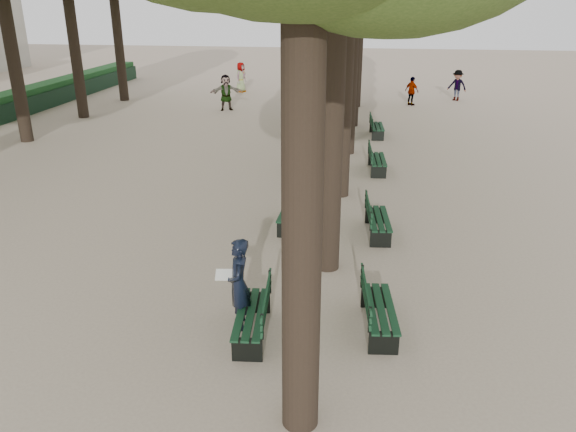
# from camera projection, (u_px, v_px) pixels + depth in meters

# --- Properties ---
(ground) EXTENTS (120.00, 120.00, 0.00)m
(ground) POSITION_uv_depth(u_px,v_px,m) (232.00, 336.00, 10.17)
(ground) COLOR tan
(ground) RESTS_ON ground
(bench_left_0) EXTENTS (0.73, 1.84, 0.92)m
(bench_left_0) POSITION_uv_depth(u_px,v_px,m) (252.00, 322.00, 10.09)
(bench_left_0) COLOR black
(bench_left_0) RESTS_ON ground
(bench_left_1) EXTENTS (0.60, 1.81, 0.92)m
(bench_left_1) POSITION_uv_depth(u_px,v_px,m) (292.00, 217.00, 14.89)
(bench_left_1) COLOR black
(bench_left_1) RESTS_ON ground
(bench_left_2) EXTENTS (0.63, 1.82, 0.92)m
(bench_left_2) POSITION_uv_depth(u_px,v_px,m) (311.00, 164.00, 19.50)
(bench_left_2) COLOR black
(bench_left_2) RESTS_ON ground
(bench_left_3) EXTENTS (0.57, 1.80, 0.92)m
(bench_left_3) POSITION_uv_depth(u_px,v_px,m) (324.00, 132.00, 24.15)
(bench_left_3) COLOR black
(bench_left_3) RESTS_ON ground
(bench_right_0) EXTENTS (0.75, 1.85, 0.92)m
(bench_right_0) POSITION_uv_depth(u_px,v_px,m) (379.00, 316.00, 10.27)
(bench_right_0) COLOR black
(bench_right_0) RESTS_ON ground
(bench_right_1) EXTENTS (0.73, 1.84, 0.92)m
(bench_right_1) POSITION_uv_depth(u_px,v_px,m) (378.00, 225.00, 14.36)
(bench_right_1) COLOR black
(bench_right_1) RESTS_ON ground
(bench_right_2) EXTENTS (0.69, 1.84, 0.92)m
(bench_right_2) POSITION_uv_depth(u_px,v_px,m) (377.00, 164.00, 19.53)
(bench_right_2) COLOR black
(bench_right_2) RESTS_ON ground
(bench_right_3) EXTENTS (0.69, 1.83, 0.92)m
(bench_right_3) POSITION_uv_depth(u_px,v_px,m) (377.00, 130.00, 24.40)
(bench_right_3) COLOR black
(bench_right_3) RESTS_ON ground
(man_with_map) EXTENTS (0.68, 0.76, 1.75)m
(man_with_map) POSITION_uv_depth(u_px,v_px,m) (239.00, 284.00, 10.16)
(man_with_map) COLOR black
(man_with_map) RESTS_ON ground
(pedestrian_e) EXTENTS (1.74, 1.04, 1.87)m
(pedestrian_e) POSITION_uv_depth(u_px,v_px,m) (226.00, 93.00, 29.77)
(pedestrian_e) COLOR #262628
(pedestrian_e) RESTS_ON ground
(pedestrian_d) EXTENTS (0.65, 0.97, 1.84)m
(pedestrian_d) POSITION_uv_depth(u_px,v_px,m) (241.00, 77.00, 35.45)
(pedestrian_d) COLOR #262628
(pedestrian_d) RESTS_ON ground
(pedestrian_b) EXTENTS (1.15, 0.86, 1.75)m
(pedestrian_b) POSITION_uv_depth(u_px,v_px,m) (457.00, 85.00, 32.54)
(pedestrian_b) COLOR #262628
(pedestrian_b) RESTS_ON ground
(pedestrian_c) EXTENTS (0.88, 0.87, 1.57)m
(pedestrian_c) POSITION_uv_depth(u_px,v_px,m) (412.00, 91.00, 31.13)
(pedestrian_c) COLOR #262628
(pedestrian_c) RESTS_ON ground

